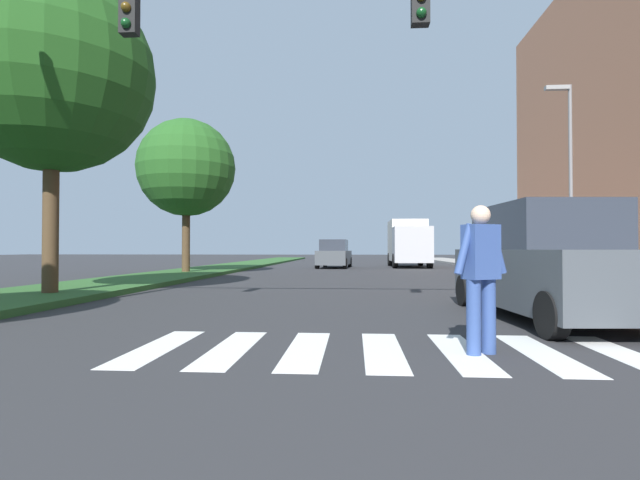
# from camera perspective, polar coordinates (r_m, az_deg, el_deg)

# --- Properties ---
(ground_plane) EXTENTS (140.00, 140.00, 0.00)m
(ground_plane) POSITION_cam_1_polar(r_m,az_deg,el_deg) (27.74, 4.80, -3.52)
(ground_plane) COLOR #2D2D30
(crosswalk) EXTENTS (5.85, 2.20, 0.01)m
(crosswalk) POSITION_cam_1_polar(r_m,az_deg,el_deg) (5.78, 7.50, -12.93)
(crosswalk) COLOR silver
(crosswalk) RESTS_ON ground_plane
(median_strip) EXTENTS (3.40, 64.00, 0.15)m
(median_strip) POSITION_cam_1_polar(r_m,az_deg,el_deg) (26.85, -12.47, -3.42)
(median_strip) COLOR #2D5B28
(median_strip) RESTS_ON ground_plane
(tree_mid) EXTENTS (4.78, 4.78, 7.68)m
(tree_mid) POSITION_cam_1_polar(r_m,az_deg,el_deg) (13.81, -29.29, 16.93)
(tree_mid) COLOR #4C3823
(tree_mid) RESTS_ON median_strip
(tree_far) EXTENTS (4.45, 4.45, 7.00)m
(tree_far) POSITION_cam_1_polar(r_m,az_deg,el_deg) (23.05, -15.64, 8.26)
(tree_far) COLOR #4C3823
(tree_far) RESTS_ON median_strip
(sidewalk_right) EXTENTS (3.00, 64.00, 0.15)m
(sidewalk_right) POSITION_cam_1_polar(r_m,az_deg,el_deg) (27.26, 23.39, -3.32)
(sidewalk_right) COLOR #9E9991
(sidewalk_right) RESTS_ON ground_plane
(traffic_light_gantry) EXTENTS (8.66, 0.30, 6.00)m
(traffic_light_gantry) POSITION_cam_1_polar(r_m,az_deg,el_deg) (8.96, -22.09, 19.66)
(traffic_light_gantry) COLOR gold
(traffic_light_gantry) RESTS_ON median_strip
(street_lamp_right) EXTENTS (1.02, 0.24, 7.50)m
(street_lamp_right) POSITION_cam_1_polar(r_m,az_deg,el_deg) (21.37, 27.47, 8.22)
(street_lamp_right) COLOR slate
(street_lamp_right) RESTS_ON sidewalk_right
(pedestrian_performer) EXTENTS (0.70, 0.43, 1.69)m
(pedestrian_performer) POSITION_cam_1_polar(r_m,az_deg,el_deg) (5.74, 18.63, -3.61)
(pedestrian_performer) COLOR #334C8C
(pedestrian_performer) RESTS_ON ground_plane
(suv_crossing) EXTENTS (2.28, 4.73, 1.97)m
(suv_crossing) POSITION_cam_1_polar(r_m,az_deg,el_deg) (9.11, 25.48, -2.61)
(suv_crossing) COLOR #474C51
(suv_crossing) RESTS_ON ground_plane
(sedan_midblock) EXTENTS (2.18, 4.38, 1.77)m
(sedan_midblock) POSITION_cam_1_polar(r_m,az_deg,el_deg) (29.97, 1.71, -1.78)
(sedan_midblock) COLOR #474C51
(sedan_midblock) RESTS_ON ground_plane
(truck_box_delivery) EXTENTS (2.40, 6.20, 3.10)m
(truck_box_delivery) POSITION_cam_1_polar(r_m,az_deg,el_deg) (32.03, 10.47, -0.25)
(truck_box_delivery) COLOR #B7B7BC
(truck_box_delivery) RESTS_ON ground_plane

